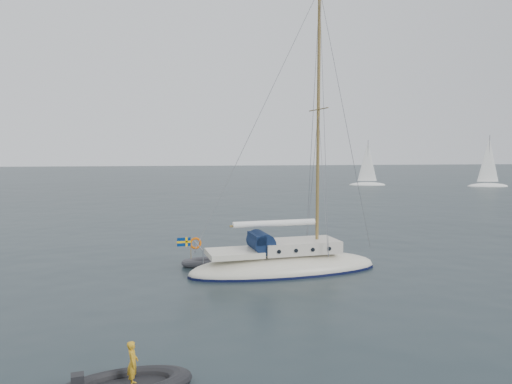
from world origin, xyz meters
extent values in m
plane|color=black|center=(0.00, 0.00, 0.00)|extent=(300.00, 300.00, 0.00)
ellipsoid|color=silver|center=(1.00, -0.94, 0.17)|extent=(10.11, 3.15, 1.69)
cube|color=beige|center=(1.79, -0.94, 1.33)|extent=(4.05, 2.13, 0.62)
cube|color=silver|center=(-1.70, -0.94, 1.15)|extent=(2.70, 2.13, 0.28)
cylinder|color=#0E1C3A|center=(-0.29, -0.94, 1.63)|extent=(1.08, 1.85, 1.08)
cube|color=#0E1C3A|center=(-0.52, -0.94, 1.86)|extent=(0.51, 1.85, 0.45)
cylinder|color=olive|center=(2.80, -0.94, 7.75)|extent=(0.17, 0.17, 13.48)
cylinder|color=olive|center=(2.80, -0.94, 8.43)|extent=(0.06, 2.47, 0.06)
cylinder|color=olive|center=(0.44, -0.94, 2.53)|extent=(4.72, 0.11, 0.11)
cylinder|color=white|center=(0.44, -0.94, 2.58)|extent=(4.39, 0.31, 0.31)
cylinder|color=gray|center=(-3.49, -0.94, 1.63)|extent=(0.04, 2.47, 0.04)
torus|color=#D85605|center=(-3.55, -0.26, 1.63)|extent=(0.61, 0.11, 0.61)
cylinder|color=olive|center=(-3.89, -0.94, 1.52)|extent=(0.03, 0.03, 1.01)
cube|color=navy|center=(-4.22, -0.94, 1.85)|extent=(0.67, 0.02, 0.43)
cube|color=#F1B70A|center=(-4.22, -0.94, 1.85)|extent=(0.70, 0.03, 0.10)
cube|color=#F1B70A|center=(-4.10, -0.94, 1.85)|extent=(0.10, 0.03, 0.45)
cylinder|color=black|center=(0.33, 0.14, 1.33)|extent=(0.20, 0.07, 0.20)
cylinder|color=black|center=(0.33, -2.02, 1.33)|extent=(0.20, 0.07, 0.20)
cylinder|color=black|center=(1.23, 0.14, 1.33)|extent=(0.20, 0.07, 0.20)
cylinder|color=black|center=(1.23, -2.02, 1.33)|extent=(0.20, 0.07, 0.20)
cylinder|color=black|center=(2.12, 0.14, 1.33)|extent=(0.20, 0.07, 0.20)
cylinder|color=black|center=(2.12, -2.02, 1.33)|extent=(0.20, 0.07, 0.20)
cylinder|color=black|center=(3.02, 0.14, 1.33)|extent=(0.20, 0.07, 0.20)
cylinder|color=black|center=(3.02, -2.02, 1.33)|extent=(0.20, 0.07, 0.20)
cube|color=#444449|center=(-2.90, 0.96, 0.13)|extent=(1.78, 0.73, 0.10)
cube|color=black|center=(-6.85, -12.97, 0.42)|extent=(0.32, 0.32, 0.55)
imported|color=gold|center=(-5.47, -12.97, 0.77)|extent=(0.35, 0.48, 1.21)
ellipsoid|color=white|center=(26.38, 55.14, 0.05)|extent=(6.17, 2.06, 1.03)
cylinder|color=gray|center=(26.38, 55.14, 4.11)|extent=(0.10, 0.10, 7.19)
cone|color=white|center=(26.33, 55.14, 4.11)|extent=(3.29, 3.29, 6.68)
ellipsoid|color=white|center=(44.93, 49.56, 0.06)|extent=(6.75, 2.25, 1.13)
cylinder|color=gray|center=(44.93, 49.56, 4.50)|extent=(0.11, 0.11, 7.88)
cone|color=white|center=(44.87, 49.56, 4.50)|extent=(3.60, 3.60, 7.31)
camera|label=1|loc=(-3.98, -26.01, 6.48)|focal=35.00mm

